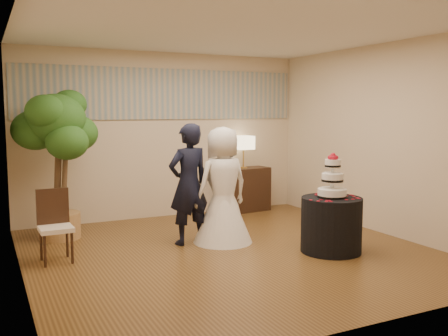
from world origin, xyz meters
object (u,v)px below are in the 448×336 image
console (243,190)px  ficus_tree (57,163)px  groom (189,184)px  cake_table (331,225)px  bride (223,185)px  wedding_cake (333,175)px  side_chair (56,226)px  table_lamp (243,152)px

console → ficus_tree: 3.41m
groom → ficus_tree: bearing=-44.0°
cake_table → ficus_tree: ficus_tree is taller
bride → cake_table: 1.55m
wedding_cake → side_chair: 3.48m
groom → table_lamp: size_ratio=2.85×
groom → cake_table: groom is taller
bride → ficus_tree: (-2.01, 1.20, 0.28)m
wedding_cake → table_lamp: bearing=85.4°
groom → ficus_tree: 1.91m
cake_table → console: (0.23, 2.83, 0.04)m
side_chair → bride: bearing=-3.1°
ficus_tree → side_chair: ficus_tree is taller
wedding_cake → ficus_tree: ficus_tree is taller
wedding_cake → table_lamp: 2.84m
groom → console: size_ratio=1.74×
cake_table → side_chair: side_chair is taller
groom → side_chair: 1.80m
console → wedding_cake: bearing=-100.9°
wedding_cake → bride: bearing=135.0°
bride → wedding_cake: bearing=127.6°
groom → side_chair: size_ratio=1.89×
cake_table → wedding_cake: bearing=0.0°
groom → cake_table: bearing=132.2°
console → table_lamp: (0.00, 0.00, 0.69)m
groom → bride: size_ratio=1.03×
bride → table_lamp: size_ratio=2.77×
wedding_cake → console: (0.23, 2.83, -0.61)m
bride → table_lamp: bearing=-133.1°
cake_table → side_chair: (-3.26, 1.10, 0.08)m
wedding_cake → ficus_tree: 3.80m
ficus_tree → groom: bearing=-34.4°
console → bride: bearing=-132.0°
ficus_tree → side_chair: bearing=-99.8°
bride → side_chair: bearing=-8.8°
table_lamp → bride: bearing=-125.7°
groom → table_lamp: groom is taller
bride → cake_table: (1.05, -1.05, -0.45)m
cake_table → wedding_cake: 0.64m
console → table_lamp: size_ratio=1.64×
ficus_tree → side_chair: size_ratio=2.48×
console → ficus_tree: bearing=-176.4°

